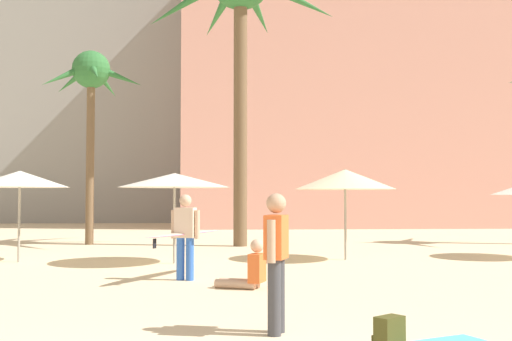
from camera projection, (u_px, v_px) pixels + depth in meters
hotel_pink at (357, 91)px, 36.38m from camera, size 19.99×8.31×15.69m
palm_tree_far_left at (91, 83)px, 21.76m from camera, size 3.41×3.47×6.76m
palm_tree_left at (240, 0)px, 21.21m from camera, size 6.67×6.46×10.15m
cafe_umbrella_0 at (175, 180)px, 15.45m from camera, size 2.78×2.78×2.23m
cafe_umbrella_2 at (20, 179)px, 15.77m from camera, size 2.44×2.44×2.30m
cafe_umbrella_3 at (345, 179)px, 16.36m from camera, size 2.66×2.66×2.37m
backpack at (389, 338)px, 6.32m from camera, size 0.35×0.34×0.42m
person_near_right at (186, 233)px, 12.40m from camera, size 1.65×2.79×1.69m
person_mid_right at (276, 256)px, 7.46m from camera, size 0.34×0.60×1.68m
person_mid_center at (249, 271)px, 11.12m from camera, size 0.94×0.68×0.89m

